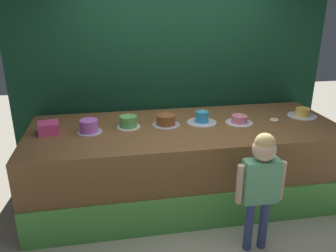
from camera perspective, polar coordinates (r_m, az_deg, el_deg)
ground_plane at (r=3.70m, az=5.11°, el=-16.93°), size 12.00×12.00×0.00m
stage_platform at (r=4.01m, az=2.84°, el=-6.11°), size 3.49×1.36×0.90m
curtain_backdrop at (r=4.44m, az=0.79°, el=8.70°), size 4.05×0.08×2.68m
child_figure at (r=3.15m, az=15.40°, el=-8.31°), size 0.46×0.21×1.18m
pink_box at (r=3.81m, az=-19.46°, el=-0.30°), size 0.24×0.22×0.12m
donut at (r=4.15m, az=17.44°, el=0.95°), size 0.10×0.10×0.03m
cake_far_left at (r=3.71m, az=-13.13°, el=-0.10°), size 0.27×0.27×0.14m
cake_left at (r=3.79m, az=-6.69°, el=0.67°), size 0.26×0.26×0.17m
cake_center_left at (r=3.83m, az=-0.35°, el=0.94°), size 0.31×0.31×0.18m
cake_center_right at (r=3.93m, az=5.73°, el=1.31°), size 0.34×0.34×0.18m
cake_right at (r=3.99m, az=11.91°, el=1.02°), size 0.31×0.31×0.13m
cake_far_right at (r=4.45m, az=21.66°, el=2.03°), size 0.34×0.34×0.10m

